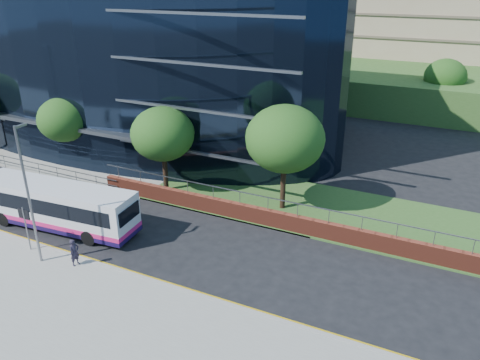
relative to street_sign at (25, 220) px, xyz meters
The scene contains 14 objects.
ground 5.23m from the street_sign, 160.57° to the left, with size 200.00×200.00×0.00m, color black.
far_forecourt 16.53m from the street_sign, 129.83° to the left, with size 50.00×8.00×0.10m, color gray.
grass_verge 23.30m from the street_sign, 32.84° to the left, with size 36.00×8.00×0.12m, color #2D511E.
glass_office 24.70m from the street_sign, 110.75° to the left, with size 44.00×23.10×16.00m.
retaining_wall 17.93m from the street_sign, 29.83° to the left, with size 34.00×0.40×2.11m.
guard_railings 15.22m from the street_sign, 145.51° to the left, with size 24.00×0.05×1.10m.
street_sign is the anchor object (origin of this frame).
tree_far_b 13.54m from the street_sign, 124.08° to the left, with size 4.29×4.29×6.05m.
tree_far_c 11.14m from the street_sign, 76.71° to the left, with size 4.62×4.62×6.51m.
tree_far_d 16.61m from the street_sign, 45.22° to the left, with size 5.28×5.28×7.44m.
tree_dist_e 45.99m from the street_sign, 64.88° to the left, with size 4.62×4.62×6.51m.
streetlight_east 2.80m from the street_sign, 21.36° to the right, with size 0.15×0.77×8.00m.
city_bus 3.03m from the street_sign, 99.89° to the left, with size 11.07×3.36×2.95m.
pedestrian 3.77m from the street_sign, ahead, with size 0.58×0.38×1.60m, color #231E2D.
Camera 1 is at (25.93, -17.62, 15.12)m, focal length 35.00 mm.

